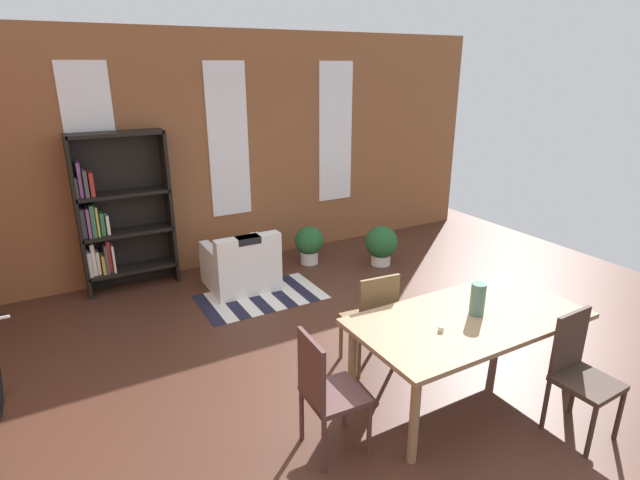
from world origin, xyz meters
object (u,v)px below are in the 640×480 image
at_px(armchair_white, 241,266).
at_px(potted_plant_corner, 381,244).
at_px(vase_on_table, 478,299).
at_px(dining_chair_near_right, 579,371).
at_px(dining_chair_head_left, 326,390).
at_px(bookshelf_tall, 117,215).
at_px(dining_chair_far_left, 372,318).
at_px(potted_plant_by_shelf, 309,243).
at_px(dining_table, 468,325).

xyz_separation_m(armchair_white, potted_plant_corner, (1.97, -0.25, 0.02)).
bearing_deg(vase_on_table, dining_chair_near_right, -63.89).
bearing_deg(potted_plant_corner, dining_chair_head_left, -132.19).
distance_m(vase_on_table, bookshelf_tall, 4.28).
height_order(dining_chair_far_left, potted_plant_by_shelf, dining_chair_far_left).
bearing_deg(dining_table, dining_chair_head_left, 179.85).
relative_size(dining_chair_head_left, potted_plant_by_shelf, 1.77).
height_order(dining_table, dining_chair_far_left, dining_chair_far_left).
height_order(dining_chair_near_right, potted_plant_by_shelf, dining_chair_near_right).
height_order(dining_chair_far_left, dining_chair_near_right, same).
distance_m(dining_chair_head_left, bookshelf_tall, 3.79).
height_order(dining_chair_head_left, bookshelf_tall, bookshelf_tall).
bearing_deg(bookshelf_tall, dining_chair_far_left, -60.86).
bearing_deg(dining_chair_far_left, armchair_white, 99.55).
bearing_deg(dining_chair_head_left, vase_on_table, -0.14).
bearing_deg(dining_chair_near_right, dining_chair_head_left, 157.71).
bearing_deg(potted_plant_by_shelf, dining_table, -95.19).
distance_m(potted_plant_by_shelf, potted_plant_corner, 1.00).
relative_size(vase_on_table, dining_chair_far_left, 0.28).
xyz_separation_m(dining_chair_far_left, dining_chair_head_left, (-0.89, -0.71, 0.00)).
bearing_deg(vase_on_table, potted_plant_by_shelf, 86.13).
bearing_deg(bookshelf_tall, potted_plant_corner, -16.40).
xyz_separation_m(dining_table, armchair_white, (-0.82, 2.98, -0.39)).
relative_size(dining_table, dining_chair_far_left, 2.01).
bearing_deg(dining_chair_near_right, armchair_white, 108.60).
height_order(vase_on_table, dining_chair_head_left, vase_on_table).
relative_size(vase_on_table, dining_chair_head_left, 0.28).
distance_m(vase_on_table, dining_chair_head_left, 1.45).
height_order(dining_chair_near_right, bookshelf_tall, bookshelf_tall).
distance_m(dining_chair_head_left, armchair_white, 3.03).
xyz_separation_m(bookshelf_tall, potted_plant_corner, (3.25, -0.96, -0.64)).
distance_m(vase_on_table, potted_plant_corner, 3.00).
bearing_deg(dining_table, bookshelf_tall, 119.58).
distance_m(vase_on_table, potted_plant_by_shelf, 3.33).
bearing_deg(potted_plant_corner, dining_chair_far_left, -128.13).
bearing_deg(vase_on_table, dining_chair_far_left, 125.58).
bearing_deg(armchair_white, potted_plant_corner, -7.16).
relative_size(dining_table, vase_on_table, 7.08).
distance_m(vase_on_table, dining_chair_near_right, 0.88).
bearing_deg(potted_plant_corner, vase_on_table, -111.42).
xyz_separation_m(dining_chair_near_right, armchair_white, (-1.25, 3.70, -0.23)).
xyz_separation_m(armchair_white, potted_plant_by_shelf, (1.11, 0.28, 0.02)).
distance_m(vase_on_table, armchair_white, 3.17).
relative_size(bookshelf_tall, potted_plant_corner, 3.49).
height_order(dining_table, dining_chair_head_left, dining_chair_head_left).
relative_size(dining_chair_near_right, potted_plant_corner, 1.72).
bearing_deg(potted_plant_by_shelf, dining_chair_head_left, -116.47).
bearing_deg(dining_chair_near_right, vase_on_table, 116.11).
height_order(dining_chair_far_left, potted_plant_corner, dining_chair_far_left).
bearing_deg(vase_on_table, bookshelf_tall, 120.46).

